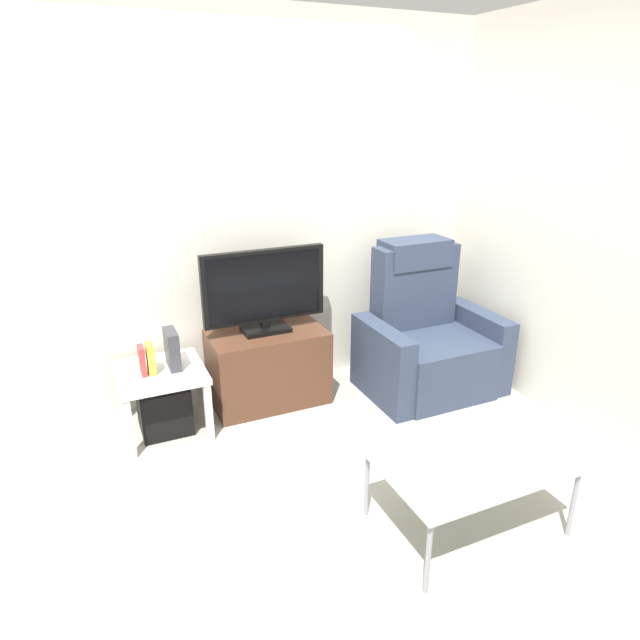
{
  "coord_description": "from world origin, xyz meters",
  "views": [
    {
      "loc": [
        -1.0,
        -2.53,
        1.97
      ],
      "look_at": [
        0.37,
        0.5,
        0.7
      ],
      "focal_mm": 31.07,
      "sensor_mm": 36.0,
      "label": 1
    }
  ],
  "objects_px": {
    "subwoofer_box": "(164,408)",
    "tv_stand": "(268,367)",
    "side_table": "(161,379)",
    "cell_phone": "(481,445)",
    "coffee_table": "(471,463)",
    "recliner_armchair": "(426,339)",
    "book_middle": "(151,359)",
    "book_leftmost": "(142,361)",
    "television": "(264,289)",
    "game_console": "(172,349)"
  },
  "relations": [
    {
      "from": "tv_stand",
      "to": "cell_phone",
      "type": "height_order",
      "value": "tv_stand"
    },
    {
      "from": "recliner_armchair",
      "to": "book_leftmost",
      "type": "height_order",
      "value": "recliner_armchair"
    },
    {
      "from": "game_console",
      "to": "cell_phone",
      "type": "bearing_deg",
      "value": -49.84
    },
    {
      "from": "subwoofer_box",
      "to": "cell_phone",
      "type": "bearing_deg",
      "value": -47.67
    },
    {
      "from": "book_leftmost",
      "to": "book_middle",
      "type": "bearing_deg",
      "value": 0.0
    },
    {
      "from": "coffee_table",
      "to": "tv_stand",
      "type": "bearing_deg",
      "value": 106.41
    },
    {
      "from": "tv_stand",
      "to": "book_leftmost",
      "type": "bearing_deg",
      "value": -173.14
    },
    {
      "from": "tv_stand",
      "to": "book_leftmost",
      "type": "distance_m",
      "value": 0.89
    },
    {
      "from": "subwoofer_box",
      "to": "game_console",
      "type": "relative_size",
      "value": 1.27
    },
    {
      "from": "television",
      "to": "book_middle",
      "type": "relative_size",
      "value": 4.39
    },
    {
      "from": "coffee_table",
      "to": "cell_phone",
      "type": "bearing_deg",
      "value": 30.46
    },
    {
      "from": "tv_stand",
      "to": "cell_phone",
      "type": "relative_size",
      "value": 5.33
    },
    {
      "from": "book_leftmost",
      "to": "television",
      "type": "bearing_deg",
      "value": 8.12
    },
    {
      "from": "subwoofer_box",
      "to": "coffee_table",
      "type": "distance_m",
      "value": 1.97
    },
    {
      "from": "game_console",
      "to": "coffee_table",
      "type": "xyz_separation_m",
      "value": [
        1.13,
        -1.55,
        -0.18
      ]
    },
    {
      "from": "tv_stand",
      "to": "book_middle",
      "type": "relative_size",
      "value": 4.12
    },
    {
      "from": "book_leftmost",
      "to": "book_middle",
      "type": "xyz_separation_m",
      "value": [
        0.05,
        0.0,
        0.0
      ]
    },
    {
      "from": "tv_stand",
      "to": "book_middle",
      "type": "bearing_deg",
      "value": -172.7
    },
    {
      "from": "recliner_armchair",
      "to": "coffee_table",
      "type": "height_order",
      "value": "recliner_armchair"
    },
    {
      "from": "recliner_armchair",
      "to": "book_middle",
      "type": "height_order",
      "value": "recliner_armchair"
    },
    {
      "from": "recliner_armchair",
      "to": "book_middle",
      "type": "bearing_deg",
      "value": 173.58
    },
    {
      "from": "side_table",
      "to": "game_console",
      "type": "relative_size",
      "value": 2.18
    },
    {
      "from": "side_table",
      "to": "subwoofer_box",
      "type": "distance_m",
      "value": 0.2
    },
    {
      "from": "book_middle",
      "to": "recliner_armchair",
      "type": "bearing_deg",
      "value": -4.34
    },
    {
      "from": "subwoofer_box",
      "to": "game_console",
      "type": "distance_m",
      "value": 0.41
    },
    {
      "from": "tv_stand",
      "to": "recliner_armchair",
      "type": "relative_size",
      "value": 0.74
    },
    {
      "from": "television",
      "to": "tv_stand",
      "type": "bearing_deg",
      "value": -90.0
    },
    {
      "from": "tv_stand",
      "to": "cell_phone",
      "type": "xyz_separation_m",
      "value": [
        0.59,
        -1.55,
        0.13
      ]
    },
    {
      "from": "book_leftmost",
      "to": "subwoofer_box",
      "type": "bearing_deg",
      "value": 11.31
    },
    {
      "from": "coffee_table",
      "to": "subwoofer_box",
      "type": "bearing_deg",
      "value": 128.53
    },
    {
      "from": "coffee_table",
      "to": "television",
      "type": "bearing_deg",
      "value": 106.23
    },
    {
      "from": "subwoofer_box",
      "to": "side_table",
      "type": "bearing_deg",
      "value": -63.43
    },
    {
      "from": "tv_stand",
      "to": "cell_phone",
      "type": "bearing_deg",
      "value": -69.13
    },
    {
      "from": "television",
      "to": "book_middle",
      "type": "height_order",
      "value": "television"
    },
    {
      "from": "side_table",
      "to": "cell_phone",
      "type": "distance_m",
      "value": 1.99
    },
    {
      "from": "recliner_armchair",
      "to": "coffee_table",
      "type": "bearing_deg",
      "value": -118.53
    },
    {
      "from": "side_table",
      "to": "cell_phone",
      "type": "bearing_deg",
      "value": -47.67
    },
    {
      "from": "coffee_table",
      "to": "side_table",
      "type": "bearing_deg",
      "value": 128.53
    },
    {
      "from": "tv_stand",
      "to": "recliner_armchair",
      "type": "distance_m",
      "value": 1.19
    },
    {
      "from": "subwoofer_box",
      "to": "game_console",
      "type": "bearing_deg",
      "value": 6.34
    },
    {
      "from": "tv_stand",
      "to": "game_console",
      "type": "relative_size",
      "value": 3.23
    },
    {
      "from": "television",
      "to": "coffee_table",
      "type": "bearing_deg",
      "value": -73.77
    },
    {
      "from": "television",
      "to": "recliner_armchair",
      "type": "distance_m",
      "value": 1.27
    },
    {
      "from": "cell_phone",
      "to": "side_table",
      "type": "bearing_deg",
      "value": 122.75
    },
    {
      "from": "subwoofer_box",
      "to": "coffee_table",
      "type": "xyz_separation_m",
      "value": [
        1.22,
        -1.54,
        0.21
      ]
    },
    {
      "from": "television",
      "to": "coffee_table",
      "type": "distance_m",
      "value": 1.77
    },
    {
      "from": "subwoofer_box",
      "to": "tv_stand",
      "type": "bearing_deg",
      "value": 6.26
    },
    {
      "from": "game_console",
      "to": "book_leftmost",
      "type": "bearing_deg",
      "value": -171.03
    },
    {
      "from": "coffee_table",
      "to": "recliner_armchair",
      "type": "bearing_deg",
      "value": 63.55
    },
    {
      "from": "recliner_armchair",
      "to": "book_leftmost",
      "type": "relative_size",
      "value": 5.82
    }
  ]
}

